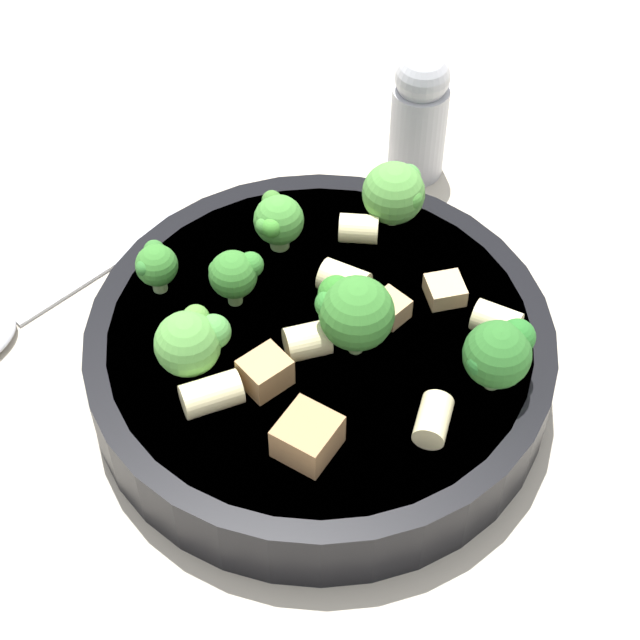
{
  "coord_description": "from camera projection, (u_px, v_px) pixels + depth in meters",
  "views": [
    {
      "loc": [
        -0.29,
        0.19,
        0.46
      ],
      "look_at": [
        0.0,
        0.0,
        0.05
      ],
      "focal_mm": 60.0,
      "sensor_mm": 36.0,
      "label": 1
    }
  ],
  "objects": [
    {
      "name": "chicken_chunk_3",
      "position": [
        391.0,
        308.0,
        0.54
      ],
      "size": [
        0.02,
        0.02,
        0.01
      ],
      "primitive_type": "cube",
      "rotation": [
        0.0,
        0.0,
        0.19
      ],
      "color": "tan",
      "rests_on": "pasta_bowl"
    },
    {
      "name": "rigatoni_3",
      "position": [
        344.0,
        281.0,
        0.55
      ],
      "size": [
        0.03,
        0.03,
        0.02
      ],
      "primitive_type": "cylinder",
      "rotation": [
        1.57,
        0.0,
        2.07
      ],
      "color": "beige",
      "rests_on": "pasta_bowl"
    },
    {
      "name": "rigatoni_1",
      "position": [
        496.0,
        321.0,
        0.54
      ],
      "size": [
        0.03,
        0.03,
        0.02
      ],
      "primitive_type": "cylinder",
      "rotation": [
        1.57,
        0.0,
        2.08
      ],
      "color": "beige",
      "rests_on": "pasta_bowl"
    },
    {
      "name": "rigatoni_4",
      "position": [
        307.0,
        341.0,
        0.53
      ],
      "size": [
        0.02,
        0.03,
        0.02
      ],
      "primitive_type": "cylinder",
      "rotation": [
        1.57,
        0.0,
        2.83
      ],
      "color": "beige",
      "rests_on": "pasta_bowl"
    },
    {
      "name": "broccoli_floret_0",
      "position": [
        354.0,
        311.0,
        0.52
      ],
      "size": [
        0.04,
        0.04,
        0.05
      ],
      "color": "#9EC175",
      "rests_on": "pasta_bowl"
    },
    {
      "name": "broccoli_floret_1",
      "position": [
        156.0,
        265.0,
        0.55
      ],
      "size": [
        0.03,
        0.02,
        0.03
      ],
      "color": "#9EC175",
      "rests_on": "pasta_bowl"
    },
    {
      "name": "ground_plane",
      "position": [
        320.0,
        382.0,
        0.57
      ],
      "size": [
        2.0,
        2.0,
        0.0
      ],
      "primitive_type": "plane",
      "color": "#BCB29E"
    },
    {
      "name": "broccoli_floret_2",
      "position": [
        395.0,
        193.0,
        0.58
      ],
      "size": [
        0.03,
        0.04,
        0.04
      ],
      "color": "#9EC175",
      "rests_on": "pasta_bowl"
    },
    {
      "name": "broccoli_floret_4",
      "position": [
        235.0,
        274.0,
        0.54
      ],
      "size": [
        0.03,
        0.03,
        0.03
      ],
      "color": "#84AD60",
      "rests_on": "pasta_bowl"
    },
    {
      "name": "spoon",
      "position": [
        5.0,
        322.0,
        0.6
      ],
      "size": [
        0.06,
        0.18,
        0.01
      ],
      "color": "#B2B2B7",
      "rests_on": "ground_plane"
    },
    {
      "name": "chicken_chunk_1",
      "position": [
        445.0,
        290.0,
        0.55
      ],
      "size": [
        0.02,
        0.02,
        0.01
      ],
      "primitive_type": "cube",
      "rotation": [
        0.0,
        0.0,
        1.21
      ],
      "color": "tan",
      "rests_on": "pasta_bowl"
    },
    {
      "name": "broccoli_floret_5",
      "position": [
        191.0,
        341.0,
        0.51
      ],
      "size": [
        0.03,
        0.04,
        0.04
      ],
      "color": "#84AD60",
      "rests_on": "pasta_bowl"
    },
    {
      "name": "broccoli_floret_6",
      "position": [
        277.0,
        220.0,
        0.57
      ],
      "size": [
        0.03,
        0.03,
        0.03
      ],
      "color": "#84AD60",
      "rests_on": "pasta_bowl"
    },
    {
      "name": "rigatoni_2",
      "position": [
        433.0,
        420.0,
        0.5
      ],
      "size": [
        0.03,
        0.03,
        0.02
      ],
      "primitive_type": "cylinder",
      "rotation": [
        1.57,
        0.0,
        0.7
      ],
      "color": "beige",
      "rests_on": "pasta_bowl"
    },
    {
      "name": "pepper_shaker",
      "position": [
        419.0,
        114.0,
        0.65
      ],
      "size": [
        0.03,
        0.03,
        0.09
      ],
      "color": "#B2B2B7",
      "rests_on": "ground_plane"
    },
    {
      "name": "broccoli_floret_3",
      "position": [
        498.0,
        353.0,
        0.5
      ],
      "size": [
        0.03,
        0.04,
        0.04
      ],
      "color": "#9EC175",
      "rests_on": "pasta_bowl"
    },
    {
      "name": "rigatoni_0",
      "position": [
        359.0,
        229.0,
        0.58
      ],
      "size": [
        0.03,
        0.03,
        0.02
      ],
      "primitive_type": "cylinder",
      "rotation": [
        1.57,
        0.0,
        2.46
      ],
      "color": "beige",
      "rests_on": "pasta_bowl"
    },
    {
      "name": "rigatoni_5",
      "position": [
        212.0,
        394.0,
        0.51
      ],
      "size": [
        0.02,
        0.03,
        0.02
      ],
      "primitive_type": "cylinder",
      "rotation": [
        1.57,
        0.0,
        2.93
      ],
      "color": "beige",
      "rests_on": "pasta_bowl"
    },
    {
      "name": "chicken_chunk_2",
      "position": [
        307.0,
        437.0,
        0.49
      ],
      "size": [
        0.03,
        0.03,
        0.02
      ],
      "primitive_type": "cube",
      "rotation": [
        0.0,
        0.0,
        1.99
      ],
      "color": "#A87A4C",
      "rests_on": "pasta_bowl"
    },
    {
      "name": "pasta_bowl",
      "position": [
        320.0,
        354.0,
        0.56
      ],
      "size": [
        0.24,
        0.24,
        0.04
      ],
      "color": "black",
      "rests_on": "ground_plane"
    },
    {
      "name": "chicken_chunk_0",
      "position": [
        265.0,
        372.0,
        0.52
      ],
      "size": [
        0.02,
        0.02,
        0.02
      ],
      "primitive_type": "cube",
      "rotation": [
        0.0,
        0.0,
        1.67
      ],
      "color": "tan",
      "rests_on": "pasta_bowl"
    }
  ]
}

